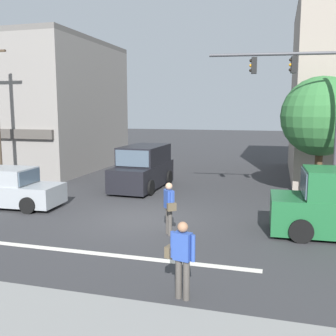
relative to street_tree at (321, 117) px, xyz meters
The scene contains 9 objects.
ground_plane 8.94m from the street_tree, 142.14° to the right, with size 120.00×120.00×0.00m, color #333335.
lane_marking_stripe 11.28m from the street_tree, 127.17° to the right, with size 9.00×0.24×0.01m, color silver.
building_left_block 18.91m from the street_tree, 163.92° to the left, with size 10.70×10.07×8.25m.
street_tree is the anchor object (origin of this frame).
traffic_light_mast 2.38m from the street_tree, 104.47° to the right, with size 4.87×0.69×6.20m.
van_crossing_center 8.58m from the street_tree, behind, with size 2.14×4.65×2.11m.
sedan_crossing_leftbound 13.27m from the street_tree, 158.98° to the right, with size 4.17×2.03×1.58m.
pedestrian_foreground_with_bag 11.31m from the street_tree, 108.84° to the right, with size 0.67×0.42×1.67m.
pedestrian_mid_crossing 8.51m from the street_tree, 127.48° to the right, with size 0.51×0.65×1.67m.
Camera 1 is at (4.74, -12.91, 3.95)m, focal length 42.00 mm.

